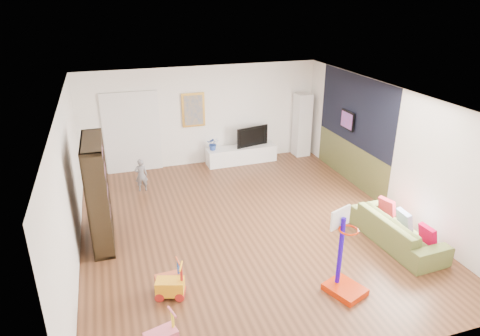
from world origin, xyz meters
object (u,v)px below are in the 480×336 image
object	(u,v)px
bookshelf	(98,193)
sofa	(397,230)
basketball_hoop	(349,254)
media_console	(241,155)

from	to	relation	value
bookshelf	sofa	xyz separation A→B (m)	(5.35, -1.82, -0.74)
sofa	basketball_hoop	size ratio (longest dim) A/B	1.39
media_console	basketball_hoop	world-z (taller)	basketball_hoop
sofa	bookshelf	bearing A→B (deg)	68.13
media_console	bookshelf	distance (m)	4.96
media_console	sofa	size ratio (longest dim) A/B	0.98
sofa	basketball_hoop	distance (m)	2.01
bookshelf	basketball_hoop	world-z (taller)	bookshelf
bookshelf	sofa	distance (m)	5.70
basketball_hoop	media_console	bearing A→B (deg)	67.02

